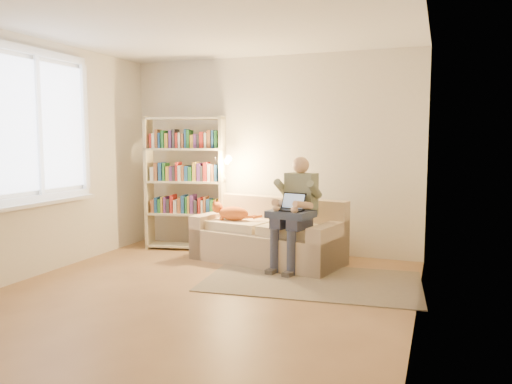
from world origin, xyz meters
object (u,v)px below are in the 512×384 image
at_px(person, 296,206).
at_px(bookshelf, 185,177).
at_px(cat, 234,213).
at_px(laptop, 288,206).
at_px(sofa, 269,239).

xyz_separation_m(person, bookshelf, (-1.70, 0.49, 0.27)).
height_order(cat, laptop, laptop).
xyz_separation_m(cat, laptop, (0.80, -0.31, 0.17)).
height_order(sofa, bookshelf, bookshelf).
distance_m(sofa, bookshelf, 1.50).
bearing_deg(person, laptop, -113.60).
relative_size(cat, laptop, 1.81).
bearing_deg(bookshelf, person, -27.21).
distance_m(cat, bookshelf, 0.98).
xyz_separation_m(sofa, person, (0.41, -0.23, 0.45)).
bearing_deg(cat, laptop, -9.19).
bearing_deg(cat, bookshelf, 173.65).
relative_size(person, cat, 2.17).
xyz_separation_m(laptop, bookshelf, (-1.63, 0.59, 0.25)).
bearing_deg(sofa, laptop, -32.11).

